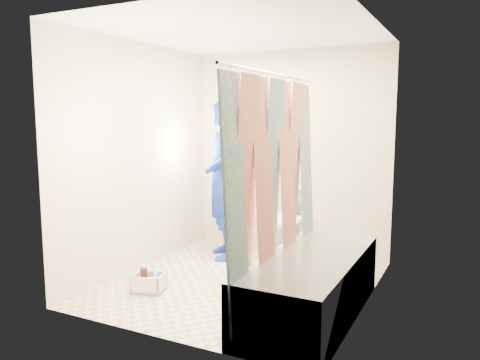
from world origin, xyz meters
The scene contains 14 objects.
floor centered at (0.00, 0.00, 0.00)m, with size 2.60×2.60×0.00m, color tan.
ceiling centered at (0.00, 0.00, 2.40)m, with size 2.40×2.60×0.02m, color white.
wall_back centered at (0.00, 1.30, 1.20)m, with size 2.40×0.02×2.40m, color beige.
wall_front centered at (0.00, -1.30, 1.20)m, with size 2.40×0.02×2.40m, color beige.
wall_left centered at (-1.20, 0.00, 1.20)m, with size 0.02×2.60×2.40m, color beige.
wall_right centered at (1.20, 0.00, 1.20)m, with size 0.02×2.60×2.40m, color beige.
bathtub centered at (0.85, -0.43, 0.27)m, with size 0.70×1.75×0.50m.
curtain_rod centered at (0.52, -0.43, 1.95)m, with size 0.02×0.02×1.90m, color silver.
shower_curtain centered at (0.52, -0.43, 1.02)m, with size 0.06×1.75×1.80m, color silver.
toilet centered at (0.04, 1.08, 0.40)m, with size 0.45×0.79×0.81m, color silver.
tank_lid centered at (0.04, 0.95, 0.48)m, with size 0.50×0.22×0.04m, color white.
tank_internals centered at (-0.01, 1.30, 0.80)m, with size 0.20×0.06×0.26m.
plumber centered at (-0.57, 0.70, 0.91)m, with size 0.67×0.44×1.83m, color navy.
cleaning_caddy centered at (-0.66, -0.59, 0.08)m, with size 0.32×0.28×0.21m.
Camera 1 is at (1.98, -3.95, 1.61)m, focal length 35.00 mm.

